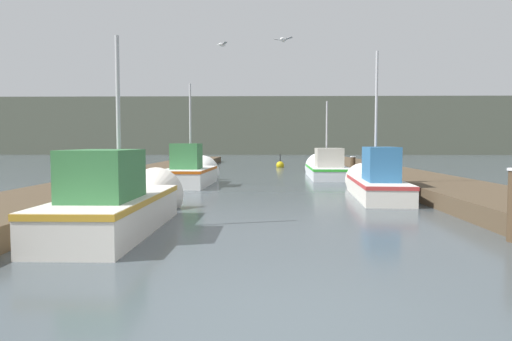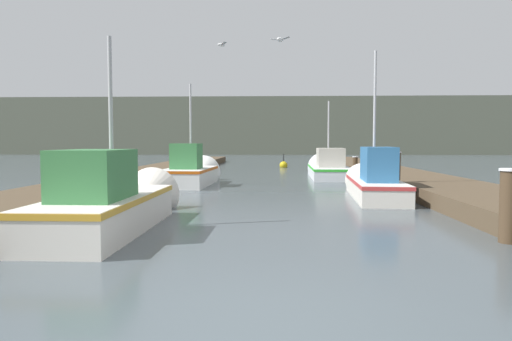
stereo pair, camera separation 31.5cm
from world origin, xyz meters
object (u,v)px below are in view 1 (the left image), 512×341
(mooring_piling_1, at_px, (353,166))
(fishing_boat_0, at_px, (124,202))
(fishing_boat_3, at_px, (325,168))
(channel_buoy, at_px, (280,165))
(mooring_piling_2, at_px, (397,173))
(fishing_boat_2, at_px, (192,172))
(seagull_1, at_px, (222,45))
(fishing_boat_1, at_px, (374,181))
(seagull_lead, at_px, (283,40))
(mooring_piling_0, at_px, (374,172))

(mooring_piling_1, bearing_deg, fishing_boat_0, -116.78)
(mooring_piling_1, bearing_deg, fishing_boat_3, -156.62)
(channel_buoy, bearing_deg, fishing_boat_0, -99.95)
(mooring_piling_2, bearing_deg, channel_buoy, 101.23)
(fishing_boat_0, distance_m, fishing_boat_2, 9.23)
(channel_buoy, relative_size, seagull_1, 2.01)
(fishing_boat_1, distance_m, seagull_1, 7.07)
(fishing_boat_3, relative_size, mooring_piling_1, 6.81)
(channel_buoy, bearing_deg, fishing_boat_1, -81.40)
(mooring_piling_1, height_order, mooring_piling_2, mooring_piling_2)
(fishing_boat_1, distance_m, seagull_lead, 5.17)
(fishing_boat_1, height_order, fishing_boat_3, fishing_boat_1)
(seagull_lead, bearing_deg, mooring_piling_0, 78.14)
(mooring_piling_1, bearing_deg, mooring_piling_2, -91.94)
(seagull_lead, bearing_deg, mooring_piling_2, 47.62)
(fishing_boat_3, relative_size, mooring_piling_0, 6.38)
(fishing_boat_1, relative_size, fishing_boat_3, 0.86)
(fishing_boat_1, distance_m, fishing_boat_2, 7.42)
(fishing_boat_0, bearing_deg, mooring_piling_2, 38.54)
(fishing_boat_1, bearing_deg, seagull_1, 161.92)
(fishing_boat_3, height_order, mooring_piling_1, fishing_boat_3)
(fishing_boat_0, relative_size, seagull_1, 10.48)
(fishing_boat_3, height_order, seagull_1, seagull_1)
(fishing_boat_0, xyz_separation_m, fishing_boat_3, (5.75, 13.71, -0.10))
(fishing_boat_3, bearing_deg, mooring_piling_0, -74.83)
(fishing_boat_2, height_order, mooring_piling_0, fishing_boat_2)
(fishing_boat_2, bearing_deg, channel_buoy, 74.85)
(fishing_boat_0, relative_size, fishing_boat_2, 1.12)
(seagull_1, bearing_deg, fishing_boat_3, -71.76)
(fishing_boat_1, relative_size, seagull_lead, 10.38)
(fishing_boat_1, xyz_separation_m, seagull_lead, (-2.91, -1.29, 4.08))
(fishing_boat_3, relative_size, channel_buoy, 6.36)
(fishing_boat_0, relative_size, channel_buoy, 5.21)
(fishing_boat_3, height_order, channel_buoy, fishing_boat_3)
(mooring_piling_1, bearing_deg, seagull_1, -130.58)
(seagull_lead, distance_m, seagull_1, 3.92)
(channel_buoy, xyz_separation_m, seagull_1, (-2.50, -14.10, 4.96))
(fishing_boat_0, height_order, fishing_boat_2, fishing_boat_2)
(fishing_boat_3, xyz_separation_m, seagull_1, (-4.49, -6.34, 4.71))
(fishing_boat_1, distance_m, mooring_piling_2, 0.79)
(fishing_boat_2, xyz_separation_m, seagull_lead, (3.42, -5.16, 4.07))
(mooring_piling_0, height_order, mooring_piling_2, mooring_piling_2)
(mooring_piling_1, height_order, channel_buoy, mooring_piling_1)
(fishing_boat_2, distance_m, mooring_piling_2, 8.02)
(fishing_boat_3, bearing_deg, mooring_piling_1, 24.76)
(mooring_piling_0, xyz_separation_m, seagull_1, (-5.72, -1.33, 4.59))
(mooring_piling_1, distance_m, channel_buoy, 7.93)
(mooring_piling_2, height_order, channel_buoy, mooring_piling_2)
(seagull_lead, bearing_deg, mooring_piling_1, 95.66)
(mooring_piling_1, bearing_deg, seagull_lead, -111.02)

